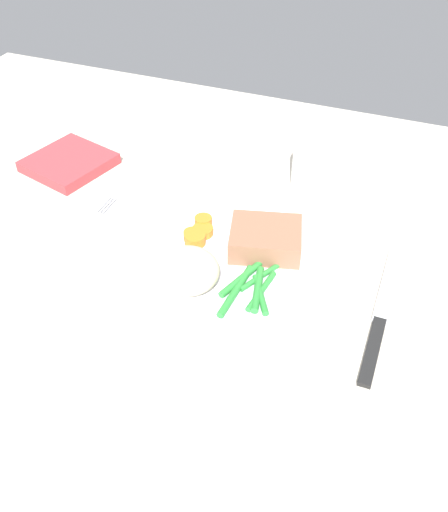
{
  "coord_description": "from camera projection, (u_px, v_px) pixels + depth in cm",
  "views": [
    {
      "loc": [
        20.7,
        -44.79,
        46.56
      ],
      "look_at": [
        3.3,
        0.29,
        4.6
      ],
      "focal_mm": 40.57,
      "sensor_mm": 36.0,
      "label": 1
    }
  ],
  "objects": [
    {
      "name": "fork",
      "position": [
        81.0,
        236.0,
        0.7
      ],
      "size": [
        1.44,
        16.6,
        0.4
      ],
      "rotation": [
        0.0,
        0.0,
        0.03
      ],
      "color": "silver",
      "rests_on": "dining_table"
    },
    {
      "name": "meat_portion",
      "position": [
        265.0,
        239.0,
        0.66
      ],
      "size": [
        9.45,
        8.54,
        2.78
      ],
      "primitive_type": "cube",
      "rotation": [
        0.0,
        0.0,
        0.26
      ],
      "color": "#936047",
      "rests_on": "dinner_plate"
    },
    {
      "name": "napkin",
      "position": [
        69.0,
        163.0,
        0.82
      ],
      "size": [
        12.59,
        12.72,
        1.55
      ],
      "primitive_type": "cube",
      "rotation": [
        0.0,
        0.0,
        -0.27
      ],
      "color": "#B2383D",
      "rests_on": "dining_table"
    },
    {
      "name": "green_beans",
      "position": [
        250.0,
        287.0,
        0.61
      ],
      "size": [
        5.86,
        9.83,
        0.82
      ],
      "color": "#2D8C38",
      "rests_on": "dinner_plate"
    },
    {
      "name": "dinner_plate",
      "position": [
        224.0,
        268.0,
        0.65
      ],
      "size": [
        25.84,
        25.84,
        1.6
      ],
      "primitive_type": "cylinder",
      "color": "white",
      "rests_on": "dining_table"
    },
    {
      "name": "water_glass",
      "position": [
        321.0,
        166.0,
        0.76
      ],
      "size": [
        7.73,
        7.73,
        8.14
      ],
      "color": "silver",
      "rests_on": "dining_table"
    },
    {
      "name": "dining_table",
      "position": [
        197.0,
        274.0,
        0.67
      ],
      "size": [
        120.0,
        90.0,
        2.0
      ],
      "color": "beige",
      "rests_on": "ground"
    },
    {
      "name": "mashed_potatoes",
      "position": [
        187.0,
        270.0,
        0.61
      ],
      "size": [
        6.84,
        6.72,
        4.06
      ],
      "primitive_type": "ellipsoid",
      "color": "beige",
      "rests_on": "dinner_plate"
    },
    {
      "name": "carrot_slices",
      "position": [
        198.0,
        232.0,
        0.68
      ],
      "size": [
        3.0,
        5.9,
        1.24
      ],
      "color": "orange",
      "rests_on": "dinner_plate"
    },
    {
      "name": "knife",
      "position": [
        381.0,
        315.0,
        0.61
      ],
      "size": [
        1.7,
        20.5,
        0.64
      ],
      "rotation": [
        0.0,
        0.0,
        0.01
      ],
      "color": "black",
      "rests_on": "dining_table"
    }
  ]
}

